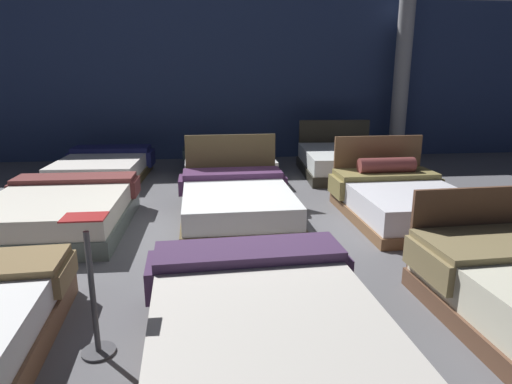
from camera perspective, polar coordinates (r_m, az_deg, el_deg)
The scene contains 11 objects.
ground_plane at distance 5.59m, azimuth -2.51°, elevation -5.25°, with size 18.00×18.00×0.02m, color #5B5B60.
showroom_back_wall at distance 10.24m, azimuth -4.42°, elevation 14.09°, with size 18.00×0.06×3.50m, color navy.
bed_1 at distance 3.26m, azimuth 0.88°, elevation -16.60°, with size 1.76×2.19×0.51m.
bed_3 at distance 6.12m, azimuth -23.95°, elevation -2.34°, with size 1.72×2.11×0.53m.
bed_4 at distance 5.85m, azimuth -2.52°, elevation -1.52°, with size 1.55×2.08×1.05m.
bed_5 at distance 6.36m, azimuth 18.21°, elevation -0.97°, with size 1.57×2.06×1.01m.
bed_6 at distance 8.74m, azimuth -19.05°, elevation 2.99°, with size 1.65×2.13×0.50m.
bed_7 at distance 8.50m, azimuth -3.66°, elevation 3.56°, with size 1.75×2.11×0.51m.
bed_8 at distance 8.80m, azimuth 11.28°, elevation 3.80°, with size 1.71×2.15×0.96m.
price_sign at distance 3.36m, azimuth -20.18°, elevation -13.25°, with size 0.28×0.24×1.03m.
support_pillar at distance 10.66m, azimuth 18.19°, elevation 13.44°, with size 0.35×0.35×3.50m, color #99999E.
Camera 1 is at (-0.30, -5.23, 1.95)m, focal length 31.08 mm.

